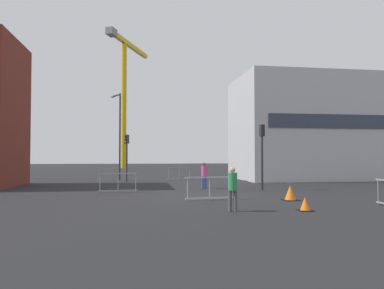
% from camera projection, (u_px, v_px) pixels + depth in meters
% --- Properties ---
extents(ground, '(160.00, 160.00, 0.00)m').
position_uv_depth(ground, '(207.00, 196.00, 18.39)').
color(ground, black).
extents(office_block, '(13.83, 8.24, 8.94)m').
position_uv_depth(office_block, '(314.00, 129.00, 32.68)').
color(office_block, '#B7B7BC').
rests_on(office_block, ground).
extents(construction_crane, '(6.89, 14.72, 22.07)m').
position_uv_depth(construction_crane, '(125.00, 83.00, 61.91)').
color(construction_crane, gold).
rests_on(construction_crane, ground).
extents(streetlamp_tall, '(0.99, 1.33, 7.33)m').
position_uv_depth(streetlamp_tall, '(119.00, 129.00, 30.86)').
color(streetlamp_tall, '#2D2D30').
rests_on(streetlamp_tall, ground).
extents(traffic_light_crosswalk, '(0.28, 0.38, 3.91)m').
position_uv_depth(traffic_light_crosswalk, '(262.00, 146.00, 21.72)').
color(traffic_light_crosswalk, '#232326').
rests_on(traffic_light_crosswalk, ground).
extents(traffic_light_corner, '(0.36, 0.38, 3.71)m').
position_uv_depth(traffic_light_corner, '(127.00, 150.00, 28.62)').
color(traffic_light_corner, '#2D2D30').
rests_on(traffic_light_corner, ground).
extents(pedestrian_walking, '(0.34, 0.34, 1.62)m').
position_uv_depth(pedestrian_walking, '(204.00, 174.00, 22.72)').
color(pedestrian_walking, '#33519E').
rests_on(pedestrian_walking, ground).
extents(pedestrian_waiting, '(0.34, 0.34, 1.63)m').
position_uv_depth(pedestrian_waiting, '(233.00, 186.00, 13.39)').
color(pedestrian_waiting, '#4C4C51').
rests_on(pedestrian_waiting, ground).
extents(safety_barrier_left_run, '(2.17, 0.22, 1.08)m').
position_uv_depth(safety_barrier_left_run, '(118.00, 182.00, 20.32)').
color(safety_barrier_left_run, gray).
rests_on(safety_barrier_left_run, ground).
extents(safety_barrier_rear, '(2.03, 0.36, 1.08)m').
position_uv_depth(safety_barrier_rear, '(179.00, 173.00, 31.04)').
color(safety_barrier_rear, gray).
rests_on(safety_barrier_rear, ground).
extents(safety_barrier_mid_span, '(2.31, 0.31, 1.08)m').
position_uv_depth(safety_barrier_mid_span, '(210.00, 188.00, 16.71)').
color(safety_barrier_mid_span, '#B2B5BA').
rests_on(safety_barrier_mid_span, ground).
extents(traffic_cone_orange, '(0.69, 0.69, 0.69)m').
position_uv_depth(traffic_cone_orange, '(290.00, 193.00, 16.74)').
color(traffic_cone_orange, black).
rests_on(traffic_cone_orange, ground).
extents(traffic_cone_on_verge, '(0.65, 0.65, 0.66)m').
position_uv_depth(traffic_cone_on_verge, '(249.00, 177.00, 29.69)').
color(traffic_cone_on_verge, black).
rests_on(traffic_cone_on_verge, ground).
extents(traffic_cone_by_barrier, '(0.51, 0.51, 0.51)m').
position_uv_depth(traffic_cone_by_barrier, '(305.00, 204.00, 13.51)').
color(traffic_cone_by_barrier, black).
rests_on(traffic_cone_by_barrier, ground).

